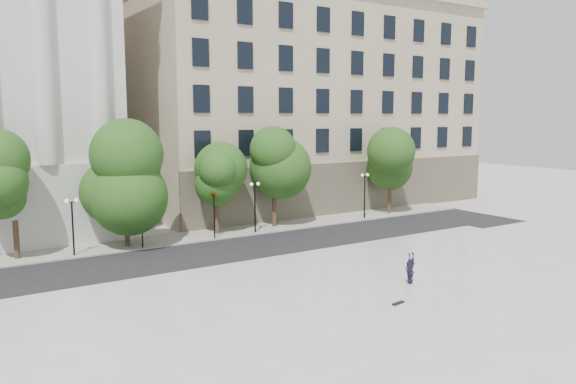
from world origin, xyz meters
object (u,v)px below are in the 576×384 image
at_px(traffic_light_east, 214,192).
at_px(person_lying, 410,279).
at_px(skateboard, 398,303).
at_px(traffic_light_west, 141,197).

relative_size(traffic_light_east, person_lying, 2.52).
relative_size(traffic_light_east, skateboard, 5.50).
height_order(traffic_light_west, person_lying, traffic_light_west).
relative_size(traffic_light_west, person_lying, 2.56).
xyz_separation_m(traffic_light_east, skateboard, (0.36, -19.34, -3.17)).
relative_size(traffic_light_west, traffic_light_east, 1.01).
distance_m(traffic_light_west, person_lying, 19.63).
distance_m(traffic_light_east, person_lying, 17.82).
bearing_deg(traffic_light_west, traffic_light_east, -0.00).
height_order(traffic_light_east, skateboard, traffic_light_east).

